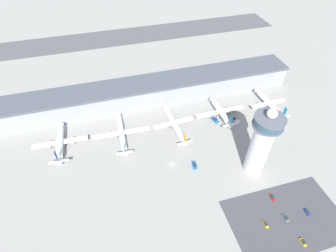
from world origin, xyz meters
TOP-DOWN VIEW (x-y plane):
  - ground_plane at (0.00, 0.00)m, footprint 1000.00×1000.00m
  - terminal_building at (0.00, 70.00)m, footprint 243.36×25.00m
  - runway_strip at (0.00, 195.01)m, footprint 365.04×44.00m
  - control_tower at (49.58, -16.94)m, footprint 17.19×17.19m
  - parking_lot_surface at (50.88, -53.16)m, footprint 64.00×40.00m
  - airplane_gate_alpha at (-69.45, 35.67)m, footprint 37.14×36.81m
  - airplane_gate_bravo at (-27.34, 33.77)m, footprint 41.79×40.35m
  - airplane_gate_charlie at (11.42, 33.22)m, footprint 31.12×44.57m
  - airplane_gate_delta at (50.38, 35.69)m, footprint 40.99×33.68m
  - airplane_gate_echo at (92.52, 34.84)m, footprint 30.88×37.90m
  - service_truck_catering at (59.02, 27.38)m, footprint 6.79×7.59m
  - service_truck_fuel at (67.97, 3.71)m, footprint 6.16×4.05m
  - service_truck_baggage at (44.05, 32.00)m, footprint 4.57×8.14m
  - service_truck_water at (14.10, -5.18)m, footprint 3.31×6.22m
  - car_navy_sedan at (37.75, -53.16)m, footprint 1.97×4.33m
  - car_blue_compact at (50.32, -39.82)m, footprint 1.79×4.33m
  - car_red_hatchback at (51.35, -67.02)m, footprint 1.99×4.30m
  - car_green_van at (50.37, -53.03)m, footprint 1.88×4.37m
  - car_maroon_suv at (64.08, -53.25)m, footprint 1.79×4.17m

SIDE VIEW (x-z plane):
  - ground_plane at x=0.00m, z-range 0.00..0.00m
  - runway_strip at x=0.00m, z-range 0.00..0.01m
  - parking_lot_surface at x=50.88m, z-range 0.00..0.01m
  - car_blue_compact at x=50.32m, z-range -0.16..1.26m
  - car_navy_sedan at x=37.75m, z-range -0.16..1.26m
  - car_green_van at x=50.37m, z-range -0.16..1.29m
  - car_maroon_suv at x=64.08m, z-range -0.17..1.33m
  - car_red_hatchback at x=51.35m, z-range -0.17..1.37m
  - service_truck_catering at x=59.02m, z-range -0.38..2.05m
  - service_truck_water at x=14.10m, z-range -0.38..2.06m
  - service_truck_baggage at x=44.05m, z-range -0.38..2.09m
  - service_truck_fuel at x=67.97m, z-range -0.45..2.50m
  - airplane_gate_echo at x=92.52m, z-range -2.58..10.65m
  - airplane_gate_bravo at x=-27.34m, z-range -2.09..10.71m
  - airplane_gate_delta at x=50.38m, z-range -2.49..11.24m
  - airplane_gate_charlie at x=11.42m, z-range -2.03..10.98m
  - airplane_gate_alpha at x=-69.45m, z-range -2.36..11.94m
  - terminal_building at x=0.00m, z-range 0.10..18.50m
  - control_tower at x=49.58m, z-range -0.27..49.77m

